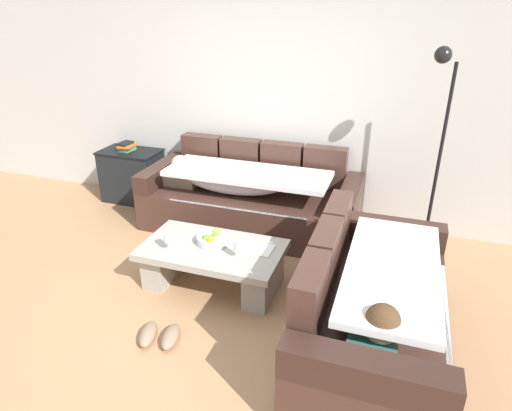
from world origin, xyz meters
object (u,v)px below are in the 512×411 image
object	(u,v)px
wine_glass_near_right	(238,246)
side_cabinet	(133,176)
couch_along_wall	(248,199)
fruit_bowl	(213,239)
coffee_table	(213,261)
floor_lamp	(436,145)
wine_glass_near_left	(168,238)
book_stack_on_cabinet	(127,147)
couch_near_window	(373,307)
open_magazine	(256,248)
pair_of_shoes	(159,335)

from	to	relation	value
wine_glass_near_right	side_cabinet	distance (m)	2.47
couch_along_wall	fruit_bowl	bearing A→B (deg)	-85.87
fruit_bowl	side_cabinet	xyz separation A→B (m)	(-1.67, 1.32, -0.10)
coffee_table	floor_lamp	size ratio (longest dim) A/B	0.62
side_cabinet	floor_lamp	world-z (taller)	floor_lamp
wine_glass_near_left	book_stack_on_cabinet	xyz separation A→B (m)	(-1.40, 1.54, 0.20)
coffee_table	book_stack_on_cabinet	distance (m)	2.25
book_stack_on_cabinet	couch_near_window	bearing A→B (deg)	-29.00
wine_glass_near_left	floor_lamp	distance (m)	2.48
couch_along_wall	wine_glass_near_left	distance (m)	1.35
side_cabinet	floor_lamp	size ratio (longest dim) A/B	0.37
coffee_table	open_magazine	distance (m)	0.40
wine_glass_near_right	pair_of_shoes	bearing A→B (deg)	-118.19
coffee_table	open_magazine	size ratio (longest dim) A/B	4.29
coffee_table	pair_of_shoes	bearing A→B (deg)	-96.42
couch_along_wall	floor_lamp	world-z (taller)	floor_lamp
couch_along_wall	fruit_bowl	xyz separation A→B (m)	(0.08, -1.09, 0.09)
couch_near_window	wine_glass_near_left	distance (m)	1.70
fruit_bowl	side_cabinet	world-z (taller)	side_cabinet
couch_near_window	book_stack_on_cabinet	distance (m)	3.55
side_cabinet	couch_along_wall	bearing A→B (deg)	-8.09
fruit_bowl	floor_lamp	world-z (taller)	floor_lamp
couch_along_wall	open_magazine	bearing A→B (deg)	-66.49
fruit_bowl	open_magazine	world-z (taller)	fruit_bowl
couch_near_window	open_magazine	xyz separation A→B (m)	(-1.00, 0.43, 0.05)
pair_of_shoes	wine_glass_near_left	bearing A→B (deg)	110.47
couch_near_window	fruit_bowl	xyz separation A→B (m)	(-1.39, 0.40, 0.09)
coffee_table	wine_glass_near_left	world-z (taller)	wine_glass_near_left
side_cabinet	floor_lamp	bearing A→B (deg)	-3.99
couch_along_wall	fruit_bowl	distance (m)	1.10
wine_glass_near_left	pair_of_shoes	bearing A→B (deg)	-69.53
coffee_table	pair_of_shoes	xyz separation A→B (m)	(-0.09, -0.78, -0.19)
couch_along_wall	book_stack_on_cabinet	bearing A→B (deg)	172.29
wine_glass_near_left	pair_of_shoes	world-z (taller)	wine_glass_near_left
couch_along_wall	couch_near_window	size ratio (longest dim) A/B	1.24
fruit_bowl	coffee_table	bearing A→B (deg)	-73.43
book_stack_on_cabinet	pair_of_shoes	distance (m)	2.78
couch_near_window	side_cabinet	size ratio (longest dim) A/B	2.56
coffee_table	couch_near_window	bearing A→B (deg)	-13.85
couch_along_wall	floor_lamp	xyz separation A→B (m)	(1.79, -0.01, 0.78)
wine_glass_near_left	open_magazine	world-z (taller)	wine_glass_near_left
side_cabinet	coffee_table	bearing A→B (deg)	-39.24
book_stack_on_cabinet	floor_lamp	distance (m)	3.45
couch_near_window	floor_lamp	bearing A→B (deg)	-12.33
couch_near_window	floor_lamp	distance (m)	1.71
wine_glass_near_right	book_stack_on_cabinet	world-z (taller)	book_stack_on_cabinet
couch_along_wall	book_stack_on_cabinet	world-z (taller)	couch_along_wall
wine_glass_near_left	open_magazine	bearing A→B (deg)	20.26
couch_along_wall	couch_near_window	bearing A→B (deg)	-45.51
wine_glass_near_left	open_magazine	distance (m)	0.74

